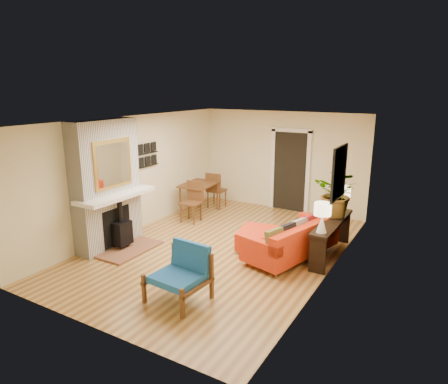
{
  "coord_description": "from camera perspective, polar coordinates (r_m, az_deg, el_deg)",
  "views": [
    {
      "loc": [
        3.92,
        -6.52,
        3.21
      ],
      "look_at": [
        0.0,
        0.2,
        1.15
      ],
      "focal_mm": 32.0,
      "sensor_mm": 36.0,
      "label": 1
    }
  ],
  "objects": [
    {
      "name": "room_shell",
      "position": [
        9.93,
        10.16,
        3.17
      ],
      "size": [
        6.5,
        6.5,
        6.5
      ],
      "color": "tan",
      "rests_on": "ground"
    },
    {
      "name": "fireplace",
      "position": [
        8.33,
        -16.27,
        0.55
      ],
      "size": [
        1.09,
        1.68,
        2.6
      ],
      "color": "white",
      "rests_on": "ground"
    },
    {
      "name": "sofa",
      "position": [
        7.84,
        10.08,
        -6.78
      ],
      "size": [
        1.38,
        2.2,
        0.81
      ],
      "color": "silver",
      "rests_on": "ground"
    },
    {
      "name": "ottoman",
      "position": [
        8.16,
        5.14,
        -6.58
      ],
      "size": [
        0.96,
        0.96,
        0.42
      ],
      "color": "silver",
      "rests_on": "ground"
    },
    {
      "name": "blue_chair",
      "position": [
        6.32,
        -5.93,
        -11.04
      ],
      "size": [
        0.88,
        0.86,
        0.86
      ],
      "color": "brown",
      "rests_on": "ground"
    },
    {
      "name": "dining_table",
      "position": [
        10.26,
        -3.19,
        0.33
      ],
      "size": [
        0.85,
        1.85,
        0.98
      ],
      "color": "brown",
      "rests_on": "ground"
    },
    {
      "name": "console_table",
      "position": [
        7.96,
        15.15,
        -5.01
      ],
      "size": [
        0.34,
        1.85,
        0.72
      ],
      "color": "black",
      "rests_on": "ground"
    },
    {
      "name": "lamp_near",
      "position": [
        7.15,
        13.87,
        -3.08
      ],
      "size": [
        0.3,
        0.3,
        0.54
      ],
      "color": "white",
      "rests_on": "console_table"
    },
    {
      "name": "lamp_far",
      "position": [
        8.44,
        16.59,
        -0.54
      ],
      "size": [
        0.3,
        0.3,
        0.54
      ],
      "color": "white",
      "rests_on": "console_table"
    },
    {
      "name": "houseplant",
      "position": [
        8.06,
        15.95,
        -0.19
      ],
      "size": [
        0.91,
        0.81,
        0.95
      ],
      "primitive_type": "imported",
      "rotation": [
        0.0,
        0.0,
        -0.09
      ],
      "color": "#1E5919",
      "rests_on": "console_table"
    }
  ]
}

